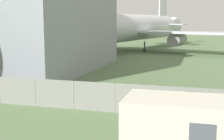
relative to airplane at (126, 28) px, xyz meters
The scene contains 3 objects.
perimeter_fence 36.51m from the airplane, 81.39° to the right, with size 56.07×0.07×1.74m.
airplane is the anchor object (origin of this frame).
portable_cabin 43.29m from the airplane, 73.68° to the right, with size 4.32×2.47×2.44m.
Camera 1 is at (7.23, -5.56, 5.18)m, focal length 50.00 mm.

